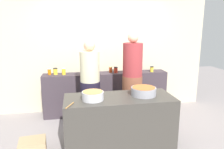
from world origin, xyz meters
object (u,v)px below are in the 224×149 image
preserve_jar_5 (131,69)px  cook_with_tongs (90,89)px  preserve_jar_3 (111,70)px  cooking_pot_left (93,96)px  preserve_jar_0 (49,71)px  preserve_jar_6 (138,69)px  preserve_jar_7 (152,69)px  cook_in_cap (132,85)px  bread_crate (33,147)px  wooden_spoon (70,105)px  preserve_jar_4 (116,70)px  preserve_jar_2 (64,71)px  preserve_jar_1 (55,71)px  cooking_pot_center (144,91)px

preserve_jar_5 → cook_with_tongs: size_ratio=0.07×
preserve_jar_3 → cooking_pot_left: (-0.52, -1.48, -0.09)m
preserve_jar_0 → cooking_pot_left: (0.78, -1.48, -0.09)m
preserve_jar_6 → preserve_jar_7: 0.31m
preserve_jar_3 → cook_in_cap: size_ratio=0.07×
preserve_jar_0 → preserve_jar_7: size_ratio=1.11×
cook_in_cap → bread_crate: (-1.73, -0.71, -0.70)m
preserve_jar_3 → cooking_pot_left: bearing=-109.4°
cooking_pot_left → bread_crate: size_ratio=0.84×
preserve_jar_7 → cooking_pot_left: bearing=-136.1°
preserve_jar_0 → cook_with_tongs: (0.80, -0.68, -0.23)m
preserve_jar_5 → preserve_jar_7: 0.45m
preserve_jar_3 → preserve_jar_6: bearing=-6.0°
preserve_jar_0 → wooden_spoon: preserve_jar_0 is taller
preserve_jar_4 → cook_with_tongs: 0.89m
cooking_pot_left → cook_in_cap: cook_in_cap is taller
preserve_jar_0 → preserve_jar_3: 1.30m
preserve_jar_3 → cook_in_cap: bearing=-68.5°
preserve_jar_2 → preserve_jar_6: preserve_jar_6 is taller
cooking_pot_left → wooden_spoon: size_ratio=1.35×
preserve_jar_1 → wooden_spoon: 1.72m
preserve_jar_7 → bread_crate: 2.86m
preserve_jar_7 → cook_with_tongs: (-1.42, -0.58, -0.23)m
preserve_jar_1 → preserve_jar_3: 1.18m
preserve_jar_2 → cook_in_cap: cook_in_cap is taller
cooking_pot_left → cooking_pot_center: 0.82m
preserve_jar_1 → bread_crate: (-0.27, -1.46, -0.87)m
preserve_jar_5 → cook_with_tongs: bearing=-145.1°
preserve_jar_3 → preserve_jar_5: (0.47, 0.01, -0.00)m
preserve_jar_3 → preserve_jar_7: 0.92m
preserve_jar_4 → bread_crate: (-1.55, -1.40, -0.87)m
preserve_jar_1 → preserve_jar_5: (1.65, 0.00, -0.01)m
preserve_jar_1 → cooking_pot_left: (0.65, -1.48, -0.09)m
preserve_jar_4 → cooking_pot_left: size_ratio=0.40×
preserve_jar_1 → preserve_jar_2: preserve_jar_2 is taller
preserve_jar_3 → preserve_jar_5: size_ratio=1.06×
bread_crate → cooking_pot_center: bearing=1.8°
preserve_jar_3 → cook_with_tongs: bearing=-126.7°
preserve_jar_3 → preserve_jar_6: (0.61, -0.06, 0.00)m
preserve_jar_7 → cook_in_cap: (-0.63, -0.65, -0.16)m
preserve_jar_0 → preserve_jar_1: same height
preserve_jar_1 → cooking_pot_center: size_ratio=0.34×
preserve_jar_5 → preserve_jar_1: bearing=-180.0°
cook_with_tongs → bread_crate: cook_with_tongs is taller
preserve_jar_5 → preserve_jar_6: bearing=-28.0°
preserve_jar_2 → cooking_pot_left: preserve_jar_2 is taller
preserve_jar_0 → wooden_spoon: bearing=-75.4°
cooking_pot_center → wooden_spoon: bearing=-166.1°
preserve_jar_4 → preserve_jar_0: bearing=177.6°
preserve_jar_1 → cook_in_cap: (1.47, -0.75, -0.17)m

